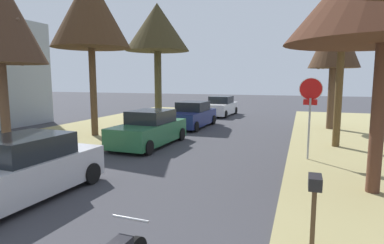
# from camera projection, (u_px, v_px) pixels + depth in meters

# --- Properties ---
(stop_sign_far) EXTENTS (0.81, 0.27, 2.97)m
(stop_sign_far) POSITION_uv_depth(u_px,v_px,m) (310.00, 101.00, 11.52)
(stop_sign_far) COLOR #9EA0A5
(stop_sign_far) RESTS_ON grass_verge_right
(street_tree_right_mid_b) EXTENTS (3.89, 3.89, 7.49)m
(street_tree_right_mid_b) POSITION_uv_depth(u_px,v_px,m) (344.00, 4.00, 13.25)
(street_tree_right_mid_b) COLOR brown
(street_tree_right_mid_b) RESTS_ON grass_verge_right
(street_tree_right_far) EXTENTS (2.85, 2.85, 6.97)m
(street_tree_right_far) POSITION_uv_depth(u_px,v_px,m) (335.00, 40.00, 18.38)
(street_tree_right_far) COLOR brown
(street_tree_right_far) RESTS_ON grass_verge_right
(street_tree_left_mid_b) EXTENTS (3.93, 3.93, 8.14)m
(street_tree_left_mid_b) POSITION_uv_depth(u_px,v_px,m) (90.00, 11.00, 16.00)
(street_tree_left_mid_b) COLOR brown
(street_tree_left_mid_b) RESTS_ON grass_verge_left
(street_tree_left_far) EXTENTS (4.49, 4.49, 8.17)m
(street_tree_left_far) POSITION_uv_depth(u_px,v_px,m) (157.00, 28.00, 22.47)
(street_tree_left_far) COLOR #484227
(street_tree_left_far) RESTS_ON grass_verge_left
(parked_sedan_silver) EXTENTS (2.08, 4.47, 1.57)m
(parked_sedan_silver) POSITION_uv_depth(u_px,v_px,m) (20.00, 171.00, 7.92)
(parked_sedan_silver) COLOR #BCBCC1
(parked_sedan_silver) RESTS_ON ground
(parked_sedan_green) EXTENTS (2.08, 4.47, 1.57)m
(parked_sedan_green) POSITION_uv_depth(u_px,v_px,m) (149.00, 129.00, 14.42)
(parked_sedan_green) COLOR #28663D
(parked_sedan_green) RESTS_ON ground
(parked_sedan_navy) EXTENTS (2.08, 4.47, 1.57)m
(parked_sedan_navy) POSITION_uv_depth(u_px,v_px,m) (192.00, 115.00, 19.91)
(parked_sedan_navy) COLOR navy
(parked_sedan_navy) RESTS_ON ground
(parked_sedan_white) EXTENTS (2.08, 4.47, 1.57)m
(parked_sedan_white) POSITION_uv_depth(u_px,v_px,m) (221.00, 107.00, 26.23)
(parked_sedan_white) COLOR white
(parked_sedan_white) RESTS_ON ground
(curbside_mailbox) EXTENTS (0.22, 0.44, 1.27)m
(curbside_mailbox) POSITION_uv_depth(u_px,v_px,m) (315.00, 191.00, 5.55)
(curbside_mailbox) COLOR brown
(curbside_mailbox) RESTS_ON grass_verge_right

